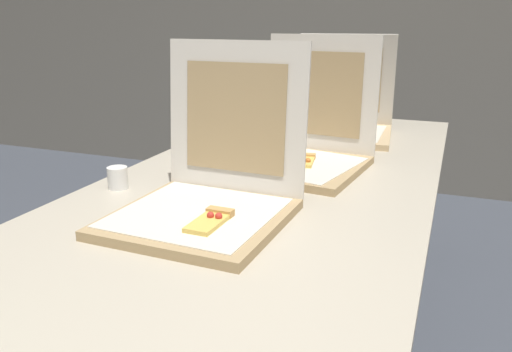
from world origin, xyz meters
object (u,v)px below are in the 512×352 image
table (270,195)px  pizza_box_middle (303,149)px  cup_white_far (238,138)px  pizza_box_back (342,121)px  pizza_box_front (208,194)px  cup_white_mid (193,153)px  cup_white_near_center (118,178)px

table → pizza_box_middle: size_ratio=5.10×
pizza_box_middle → cup_white_far: pizza_box_middle is taller
cup_white_far → table: bearing=-54.2°
pizza_box_back → pizza_box_front: bearing=-102.0°
table → cup_white_mid: 0.32m
table → pizza_box_middle: bearing=73.7°
table → cup_white_near_center: (-0.36, -0.22, 0.08)m
pizza_box_back → cup_white_mid: size_ratio=6.90×
pizza_box_front → pizza_box_back: pizza_box_front is taller
cup_white_far → cup_white_near_center: bearing=-101.8°
table → cup_white_mid: size_ratio=36.14×
pizza_box_back → cup_white_near_center: 0.97m
pizza_box_back → table: bearing=-101.7°
pizza_box_middle → cup_white_near_center: size_ratio=7.09×
pizza_box_middle → cup_white_near_center: 0.56m
cup_white_mid → pizza_box_front: bearing=-58.0°
pizza_box_middle → cup_white_mid: pizza_box_middle is taller
table → cup_white_near_center: size_ratio=36.14×
pizza_box_back → cup_white_near_center: size_ratio=6.90×
pizza_box_middle → cup_white_near_center: (-0.41, -0.39, -0.03)m
pizza_box_middle → pizza_box_back: size_ratio=1.03×
pizza_box_front → cup_white_far: (-0.20, 0.66, -0.03)m
pizza_box_back → cup_white_far: 0.44m
pizza_box_front → cup_white_near_center: bearing=164.6°
cup_white_near_center → cup_white_far: bearing=78.2°
cup_white_near_center → cup_white_far: size_ratio=1.00×
pizza_box_front → pizza_box_middle: (0.09, 0.49, 0.00)m
pizza_box_front → cup_white_near_center: (-0.32, 0.10, -0.03)m
pizza_box_front → cup_white_near_center: pizza_box_front is taller
table → cup_white_mid: (-0.29, 0.09, 0.08)m
table → cup_white_mid: cup_white_mid is taller
pizza_box_middle → pizza_box_front: bearing=-93.5°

